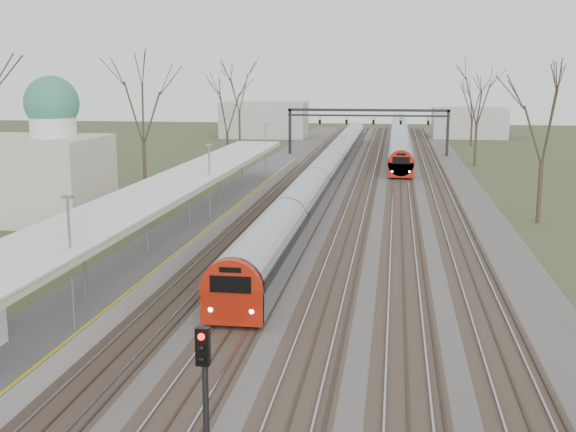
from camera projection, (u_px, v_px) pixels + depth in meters
name	position (u px, v px, depth m)	size (l,w,h in m)	color
track_bed	(354.00, 190.00, 65.60)	(24.00, 160.00, 0.22)	#474442
platform	(204.00, 220.00, 49.87)	(3.50, 69.00, 1.00)	#9E9B93
canopy	(184.00, 180.00, 44.83)	(4.10, 50.00, 3.11)	slate
dome_building	(33.00, 169.00, 51.57)	(10.00, 8.00, 10.30)	beige
signal_gantry	(368.00, 118.00, 93.78)	(21.00, 0.59, 6.08)	black
tree_west_far	(142.00, 103.00, 59.78)	(5.50, 5.50, 11.33)	#2D231C
tree_east_far	(544.00, 120.00, 49.61)	(5.00, 5.00, 10.30)	#2D231C
train_near	(331.00, 165.00, 72.60)	(2.62, 90.21, 3.05)	#9EA1A7
train_far	(400.00, 136.00, 107.75)	(2.62, 75.21, 3.05)	#9EA1A7
signal_post	(204.00, 378.00, 18.31)	(0.35, 0.45, 4.10)	black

